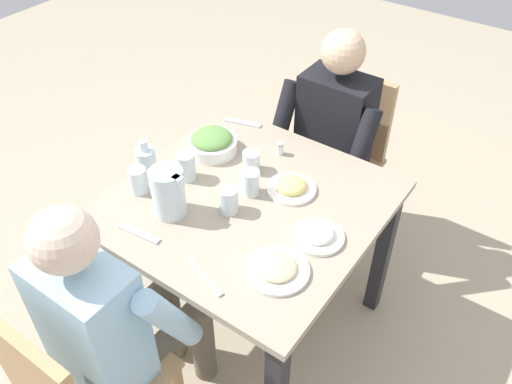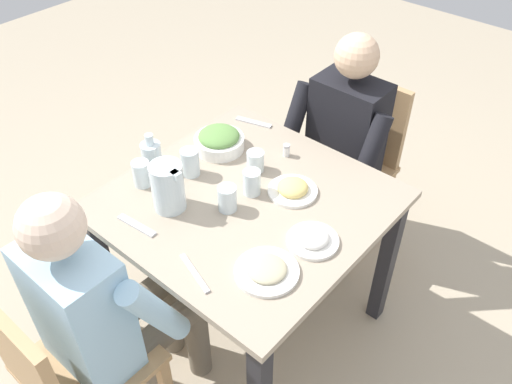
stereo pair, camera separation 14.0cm
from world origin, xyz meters
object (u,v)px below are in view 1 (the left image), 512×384
at_px(dining_table, 248,223).
at_px(diner_far, 117,316).
at_px(chair_near, 341,151).
at_px(salad_bowl, 212,142).
at_px(water_glass_center, 251,183).
at_px(water_pitcher, 168,192).
at_px(plate_fries, 291,187).
at_px(water_glass_near_right, 229,200).
at_px(water_glass_far_right, 251,161).
at_px(salt_shaker, 280,149).
at_px(water_glass_near_left, 138,180).
at_px(oil_carafe, 147,164).
at_px(plate_beans, 277,269).
at_px(water_glass_far_left, 186,166).
at_px(diner_near, 324,147).
at_px(plate_yoghurt, 318,235).

xyz_separation_m(dining_table, diner_far, (0.09, 0.60, 0.01)).
height_order(chair_near, salad_bowl, chair_near).
xyz_separation_m(diner_far, water_glass_center, (-0.07, -0.65, 0.16)).
relative_size(water_pitcher, salad_bowl, 0.91).
bearing_deg(plate_fries, water_pitcher, 50.51).
xyz_separation_m(water_glass_near_right, water_glass_far_right, (0.07, -0.24, -0.01)).
height_order(diner_far, salt_shaker, diner_far).
distance_m(water_glass_near_left, oil_carafe, 0.10).
bearing_deg(oil_carafe, salt_shaker, -129.88).
relative_size(salad_bowl, water_glass_center, 2.09).
bearing_deg(water_glass_far_right, plate_beans, 134.70).
distance_m(water_pitcher, salad_bowl, 0.40).
distance_m(diner_far, salad_bowl, 0.82).
relative_size(water_glass_near_right, water_glass_far_left, 0.89).
distance_m(chair_near, water_pitcher, 1.10).
relative_size(diner_near, water_pitcher, 6.18).
bearing_deg(plate_yoghurt, water_glass_near_right, 10.90).
bearing_deg(plate_beans, oil_carafe, -10.00).
distance_m(diner_near, oil_carafe, 0.83).
height_order(water_pitcher, water_glass_far_left, water_pitcher).
distance_m(dining_table, plate_fries, 0.22).
distance_m(water_glass_near_right, water_glass_far_left, 0.26).
distance_m(diner_near, salad_bowl, 0.55).
bearing_deg(diner_near, plate_beans, 109.40).
bearing_deg(diner_near, salad_bowl, 55.82).
distance_m(diner_far, oil_carafe, 0.62).
height_order(diner_far, plate_yoghurt, diner_far).
bearing_deg(diner_far, plate_fries, -104.35).
bearing_deg(water_glass_far_right, water_glass_center, 125.40).
bearing_deg(water_pitcher, plate_yoghurt, -158.98).
bearing_deg(water_glass_center, dining_table, 108.22).
bearing_deg(diner_near, water_glass_far_right, 78.90).
bearing_deg(salad_bowl, water_pitcher, 106.52).
relative_size(diner_far, plate_beans, 5.51).
bearing_deg(chair_near, plate_fries, 99.49).
height_order(plate_beans, water_glass_far_right, water_glass_far_right).
distance_m(chair_near, plate_fries, 0.73).
relative_size(plate_yoghurt, salt_shaker, 3.37).
distance_m(diner_near, plate_fries, 0.49).
xyz_separation_m(dining_table, water_glass_far_left, (0.27, 0.03, 0.18)).
bearing_deg(water_pitcher, water_glass_far_right, -104.42).
bearing_deg(dining_table, water_glass_center, -71.78).
bearing_deg(plate_yoghurt, oil_carafe, 6.76).
bearing_deg(dining_table, diner_far, 81.75).
relative_size(chair_near, water_glass_center, 8.74).
xyz_separation_m(diner_far, water_glass_far_right, (0.01, -0.76, 0.16)).
xyz_separation_m(plate_yoghurt, water_glass_near_right, (0.34, 0.07, 0.03)).
bearing_deg(water_glass_far_left, diner_near, -112.64).
xyz_separation_m(diner_far, salad_bowl, (0.22, -0.77, 0.16)).
distance_m(diner_near, water_glass_near_right, 0.71).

